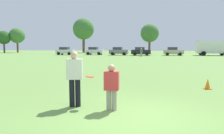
{
  "coord_description": "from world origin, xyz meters",
  "views": [
    {
      "loc": [
        0.31,
        -5.58,
        1.97
      ],
      "look_at": [
        -1.14,
        2.46,
        1.14
      ],
      "focal_mm": 32.76,
      "sensor_mm": 36.0,
      "label": 1
    }
  ],
  "objects_px": {
    "player_thrower": "(75,76)",
    "parked_car_near_right": "(173,51)",
    "traffic_cone": "(208,84)",
    "parked_car_near_left": "(65,51)",
    "parked_car_mid_left": "(94,51)",
    "player_defender": "(112,85)",
    "bystander_far_jogger": "(141,52)",
    "parked_car_mid_right": "(141,51)",
    "frisbee": "(90,76)",
    "box_truck": "(216,47)",
    "parked_car_center": "(119,51)"
  },
  "relations": [
    {
      "from": "parked_car_center",
      "to": "parked_car_near_right",
      "type": "xyz_separation_m",
      "value": [
        11.95,
        0.42,
        0.0
      ]
    },
    {
      "from": "player_defender",
      "to": "parked_car_mid_left",
      "type": "height_order",
      "value": "parked_car_mid_left"
    },
    {
      "from": "frisbee",
      "to": "parked_car_near_right",
      "type": "xyz_separation_m",
      "value": [
        7.06,
        39.81,
        -0.07
      ]
    },
    {
      "from": "player_thrower",
      "to": "bystander_far_jogger",
      "type": "xyz_separation_m",
      "value": [
        0.91,
        33.74,
        -0.09
      ]
    },
    {
      "from": "frisbee",
      "to": "parked_car_mid_left",
      "type": "bearing_deg",
      "value": 105.0
    },
    {
      "from": "traffic_cone",
      "to": "parked_car_near_right",
      "type": "height_order",
      "value": "parked_car_near_right"
    },
    {
      "from": "traffic_cone",
      "to": "bystander_far_jogger",
      "type": "bearing_deg",
      "value": 97.88
    },
    {
      "from": "parked_car_center",
      "to": "parked_car_mid_right",
      "type": "bearing_deg",
      "value": -7.94
    },
    {
      "from": "player_thrower",
      "to": "player_defender",
      "type": "distance_m",
      "value": 1.28
    },
    {
      "from": "player_defender",
      "to": "parked_car_mid_left",
      "type": "bearing_deg",
      "value": 105.91
    },
    {
      "from": "traffic_cone",
      "to": "bystander_far_jogger",
      "type": "xyz_separation_m",
      "value": [
        -4.16,
        30.01,
        0.7
      ]
    },
    {
      "from": "player_thrower",
      "to": "parked_car_mid_right",
      "type": "xyz_separation_m",
      "value": [
        0.61,
        38.8,
        -0.1
      ]
    },
    {
      "from": "player_defender",
      "to": "parked_car_near_left",
      "type": "height_order",
      "value": "parked_car_near_left"
    },
    {
      "from": "player_thrower",
      "to": "parked_car_near_left",
      "type": "xyz_separation_m",
      "value": [
        -16.88,
        38.83,
        -0.1
      ]
    },
    {
      "from": "parked_car_near_left",
      "to": "parked_car_mid_right",
      "type": "distance_m",
      "value": 17.48
    },
    {
      "from": "frisbee",
      "to": "traffic_cone",
      "type": "relative_size",
      "value": 0.57
    },
    {
      "from": "frisbee",
      "to": "box_truck",
      "type": "xyz_separation_m",
      "value": [
        16.25,
        41.37,
        0.76
      ]
    },
    {
      "from": "frisbee",
      "to": "parked_car_center",
      "type": "bearing_deg",
      "value": 97.07
    },
    {
      "from": "parked_car_near_left",
      "to": "parked_car_mid_left",
      "type": "bearing_deg",
      "value": 13.09
    },
    {
      "from": "box_truck",
      "to": "bystander_far_jogger",
      "type": "xyz_separation_m",
      "value": [
        -15.82,
        -7.73,
        -0.82
      ]
    },
    {
      "from": "player_thrower",
      "to": "box_truck",
      "type": "xyz_separation_m",
      "value": [
        16.73,
        41.47,
        0.73
      ]
    },
    {
      "from": "traffic_cone",
      "to": "parked_car_near_right",
      "type": "bearing_deg",
      "value": 86.08
    },
    {
      "from": "player_thrower",
      "to": "parked_car_mid_left",
      "type": "distance_m",
      "value": 41.65
    },
    {
      "from": "parked_car_mid_left",
      "to": "bystander_far_jogger",
      "type": "height_order",
      "value": "parked_car_mid_left"
    },
    {
      "from": "box_truck",
      "to": "parked_car_mid_right",
      "type": "bearing_deg",
      "value": -170.57
    },
    {
      "from": "player_thrower",
      "to": "parked_car_near_right",
      "type": "distance_m",
      "value": 40.62
    },
    {
      "from": "parked_car_mid_right",
      "to": "player_thrower",
      "type": "bearing_deg",
      "value": -90.9
    },
    {
      "from": "box_truck",
      "to": "traffic_cone",
      "type": "bearing_deg",
      "value": -107.18
    },
    {
      "from": "traffic_cone",
      "to": "parked_car_mid_left",
      "type": "relative_size",
      "value": 0.11
    },
    {
      "from": "traffic_cone",
      "to": "parked_car_mid_left",
      "type": "distance_m",
      "value": 39.72
    },
    {
      "from": "parked_car_near_left",
      "to": "box_truck",
      "type": "relative_size",
      "value": 0.5
    },
    {
      "from": "frisbee",
      "to": "parked_car_near_left",
      "type": "relative_size",
      "value": 0.06
    },
    {
      "from": "traffic_cone",
      "to": "parked_car_mid_right",
      "type": "distance_m",
      "value": 35.35
    },
    {
      "from": "frisbee",
      "to": "parked_car_mid_left",
      "type": "height_order",
      "value": "parked_car_mid_left"
    },
    {
      "from": "parked_car_mid_left",
      "to": "parked_car_near_right",
      "type": "bearing_deg",
      "value": -1.42
    },
    {
      "from": "player_thrower",
      "to": "parked_car_mid_left",
      "type": "height_order",
      "value": "parked_car_mid_left"
    },
    {
      "from": "player_thrower",
      "to": "traffic_cone",
      "type": "distance_m",
      "value": 6.35
    },
    {
      "from": "player_defender",
      "to": "bystander_far_jogger",
      "type": "relative_size",
      "value": 0.87
    },
    {
      "from": "player_thrower",
      "to": "parked_car_near_left",
      "type": "height_order",
      "value": "parked_car_near_left"
    },
    {
      "from": "parked_car_mid_right",
      "to": "parked_car_near_right",
      "type": "relative_size",
      "value": 1.0
    },
    {
      "from": "parked_car_mid_left",
      "to": "bystander_far_jogger",
      "type": "distance_m",
      "value": 13.02
    },
    {
      "from": "parked_car_center",
      "to": "parked_car_near_left",
      "type": "bearing_deg",
      "value": -176.94
    },
    {
      "from": "parked_car_mid_left",
      "to": "bystander_far_jogger",
      "type": "bearing_deg",
      "value": -30.53
    },
    {
      "from": "parked_car_mid_right",
      "to": "parked_car_mid_left",
      "type": "bearing_deg",
      "value": 171.86
    },
    {
      "from": "parked_car_near_left",
      "to": "parked_car_mid_left",
      "type": "relative_size",
      "value": 1.0
    },
    {
      "from": "box_truck",
      "to": "bystander_far_jogger",
      "type": "relative_size",
      "value": 5.19
    },
    {
      "from": "box_truck",
      "to": "player_defender",
      "type": "bearing_deg",
      "value": -110.39
    },
    {
      "from": "parked_car_mid_right",
      "to": "parked_car_near_right",
      "type": "distance_m",
      "value": 7.03
    },
    {
      "from": "player_thrower",
      "to": "player_defender",
      "type": "height_order",
      "value": "player_thrower"
    },
    {
      "from": "parked_car_near_left",
      "to": "parked_car_mid_left",
      "type": "xyz_separation_m",
      "value": [
        6.57,
        1.53,
        0.0
      ]
    }
  ]
}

